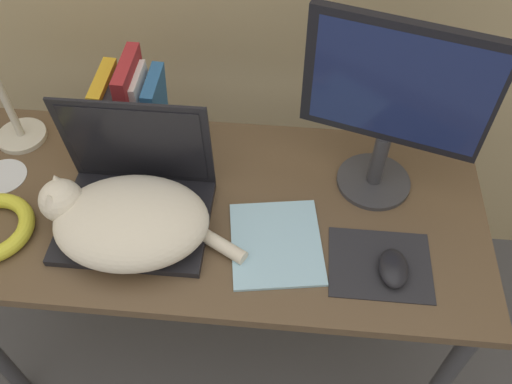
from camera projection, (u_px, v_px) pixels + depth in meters
name	position (u px, v px, depth m)	size (l,w,h in m)	color
desk	(213.00, 227.00, 1.38)	(1.32, 0.59, 0.73)	brown
laptop	(135.00, 198.00, 1.26)	(0.35, 0.27, 0.28)	black
cat	(127.00, 220.00, 1.20)	(0.47, 0.28, 0.14)	beige
external_monitor	(393.00, 103.00, 1.15)	(0.39, 0.18, 0.46)	#333338
mousepad	(380.00, 264.00, 1.20)	(0.23, 0.18, 0.00)	#232328
computer_mouse	(393.00, 268.00, 1.18)	(0.06, 0.10, 0.03)	black
book_row	(131.00, 108.00, 1.38)	(0.17, 0.17, 0.25)	gold
notepad	(276.00, 243.00, 1.24)	(0.24, 0.26, 0.01)	#99C6E0
cd_disc	(3.00, 176.00, 1.37)	(0.12, 0.12, 0.00)	silver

